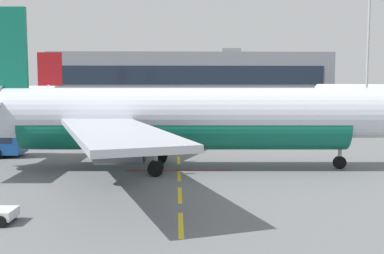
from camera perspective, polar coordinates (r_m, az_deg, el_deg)
The scene contains 6 objects.
ground at distance 57.98m, azimuth 20.61°, elevation -1.42°, with size 400.00×400.00×0.00m, color slate.
apron_paint_markings at distance 49.84m, azimuth -1.68°, elevation -2.15°, with size 8.00×93.71×0.01m.
airliner_foreground at distance 35.91m, azimuth -1.86°, elevation 1.15°, with size 34.75×34.61×12.20m.
airliner_mid_left at distance 131.62m, azimuth 20.70°, elevation 3.93°, with size 28.37×26.15×11.34m.
apron_light_mast_far at distance 79.13m, azimuth 20.51°, elevation 10.93°, with size 1.80×1.80×23.19m.
terminal_satellite at distance 149.30m, azimuth -0.18°, elevation 5.94°, with size 84.23×22.65×16.68m.
Camera 1 is at (17.80, -13.13, 6.76)m, focal length 44.26 mm.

